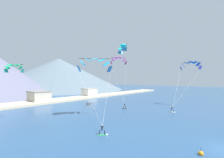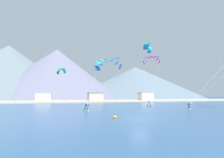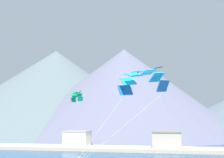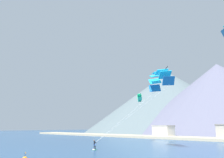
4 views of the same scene
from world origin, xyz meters
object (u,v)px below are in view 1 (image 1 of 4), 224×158
kitesurfer_near_trail (173,111)px  race_marker_buoy (201,153)px  parafoil_kite_near_trail (190,65)px  parafoil_kite_near_lead (119,60)px  parafoil_kite_distant_low_drift (14,67)px  parafoil_kite_mid_center (95,63)px  kitesurfer_mid_center (103,132)px  parafoil_kite_distant_high_outer (122,48)px  kitesurfer_near_lead (125,107)px

kitesurfer_near_trail → race_marker_buoy: kitesurfer_near_trail is taller
parafoil_kite_near_trail → kitesurfer_near_trail: bearing=173.9°
parafoil_kite_near_lead → parafoil_kite_distant_low_drift: bearing=170.0°
kitesurfer_near_trail → parafoil_kite_mid_center: parafoil_kite_mid_center is taller
parafoil_kite_mid_center → race_marker_buoy: parafoil_kite_mid_center is taller
parafoil_kite_near_trail → parafoil_kite_mid_center: size_ratio=1.13×
parafoil_kite_near_trail → parafoil_kite_mid_center: parafoil_kite_near_trail is taller
parafoil_kite_near_trail → race_marker_buoy: parafoil_kite_near_trail is taller
kitesurfer_mid_center → parafoil_kite_distant_low_drift: size_ratio=0.47×
kitesurfer_near_trail → race_marker_buoy: 22.89m
parafoil_kite_near_lead → kitesurfer_near_trail: bearing=-89.8°
parafoil_kite_near_trail → race_marker_buoy: size_ratio=13.60×
kitesurfer_mid_center → race_marker_buoy: bearing=-78.1°
parafoil_kite_near_lead → parafoil_kite_mid_center: (-16.41, -5.65, -2.94)m
parafoil_kite_near_lead → parafoil_kite_near_trail: parafoil_kite_near_lead is taller
kitesurfer_near_trail → parafoil_kite_mid_center: size_ratio=0.14×
parafoil_kite_distant_high_outer → race_marker_buoy: bearing=-126.8°
kitesurfer_near_lead → parafoil_kite_mid_center: 17.44m
parafoil_kite_near_lead → race_marker_buoy: size_ratio=14.62×
kitesurfer_near_trail → parafoil_kite_distant_high_outer: (-3.12, 13.92, 17.82)m
parafoil_kite_distant_low_drift → parafoil_kite_distant_high_outer: bearing=-18.9°
parafoil_kite_distant_low_drift → kitesurfer_near_trail: bearing=-38.0°
parafoil_kite_near_lead → parafoil_kite_mid_center: size_ratio=1.22×
kitesurfer_mid_center → parafoil_kite_distant_low_drift: parafoil_kite_distant_low_drift is taller
kitesurfer_near_lead → parafoil_kite_distant_high_outer: parafoil_kite_distant_high_outer is taller
parafoil_kite_mid_center → race_marker_buoy: (-4.29, -21.75, -12.07)m
parafoil_kite_near_trail → parafoil_kite_distant_high_outer: 22.86m
parafoil_kite_near_trail → parafoil_kite_near_lead: bearing=124.5°
kitesurfer_near_lead → parafoil_kite_near_trail: bearing=-39.8°
parafoil_kite_distant_low_drift → parafoil_kite_near_lead: bearing=-10.0°
kitesurfer_near_trail → parafoil_kite_mid_center: (-16.46, 12.09, 11.75)m
race_marker_buoy → parafoil_kite_near_lead: bearing=52.9°
kitesurfer_near_lead → race_marker_buoy: size_ratio=1.72×
kitesurfer_near_trail → parafoil_kite_distant_high_outer: size_ratio=0.33×
kitesurfer_mid_center → parafoil_kite_near_lead: size_ratio=0.11×
kitesurfer_near_lead → parafoil_kite_near_trail: (16.70, -13.93, 12.88)m
parafoil_kite_near_trail → parafoil_kite_distant_low_drift: 48.88m
parafoil_kite_near_lead → parafoil_kite_distant_high_outer: parafoil_kite_distant_high_outer is taller
kitesurfer_near_trail → parafoil_kite_distant_low_drift: parafoil_kite_distant_low_drift is taller
parafoil_kite_distant_low_drift → parafoil_kite_mid_center: bearing=-40.1°
parafoil_kite_near_trail → race_marker_buoy: 37.24m
kitesurfer_near_lead → parafoil_kite_near_lead: 16.01m
parafoil_kite_mid_center → kitesurfer_mid_center: bearing=-127.0°
parafoil_kite_distant_low_drift → race_marker_buoy: (8.52, -32.55, -10.95)m
kitesurfer_near_lead → parafoil_kite_near_lead: parafoil_kite_near_lead is taller
kitesurfer_mid_center → parafoil_kite_near_trail: parafoil_kite_near_trail is taller
parafoil_kite_distant_high_outer → race_marker_buoy: 34.58m
kitesurfer_near_lead → parafoil_kite_distant_low_drift: parafoil_kite_distant_low_drift is taller
kitesurfer_mid_center → parafoil_kite_mid_center: size_ratio=0.14×
parafoil_kite_mid_center → parafoil_kite_near_trail: bearing=-24.5°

